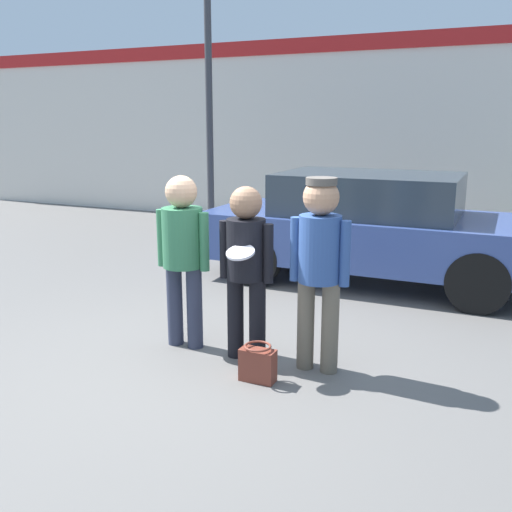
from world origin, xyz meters
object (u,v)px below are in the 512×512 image
person_left (183,247)px  parked_car_near (372,227)px  handbag (258,364)px  person_right (320,257)px  person_middle_with_frisbee (246,260)px

person_left → parked_car_near: person_left is taller
person_left → handbag: size_ratio=5.17×
person_left → handbag: bearing=-24.0°
person_right → parked_car_near: (-0.24, 3.02, -0.27)m
person_middle_with_frisbee → handbag: bearing=-53.6°
handbag → parked_car_near: bearing=87.6°
person_right → handbag: size_ratio=5.28×
person_middle_with_frisbee → parked_car_near: bearing=81.9°
person_left → person_middle_with_frisbee: bearing=-3.0°
person_middle_with_frisbee → person_right: person_right is taller
handbag → person_right: bearing=47.9°
person_left → person_middle_with_frisbee: (0.67, -0.03, -0.05)m
person_middle_with_frisbee → handbag: (0.29, -0.39, -0.78)m
parked_car_near → handbag: parked_car_near is taller
person_right → parked_car_near: 3.04m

